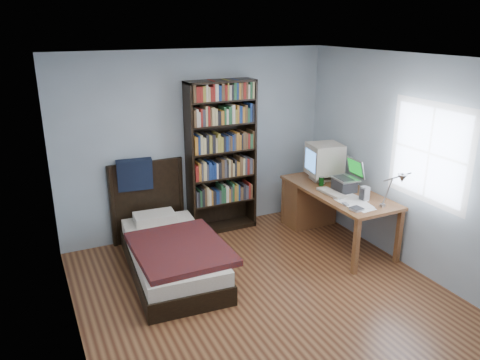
{
  "coord_description": "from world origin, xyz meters",
  "views": [
    {
      "loc": [
        -2.14,
        -3.73,
        2.83
      ],
      "look_at": [
        0.09,
        0.92,
        1.07
      ],
      "focal_mm": 35.0,
      "sensor_mm": 36.0,
      "label": 1
    }
  ],
  "objects": [
    {
      "name": "bookshelf",
      "position": [
        0.29,
        1.94,
        1.06
      ],
      "size": [
        0.95,
        0.3,
        2.11
      ],
      "color": "black",
      "rests_on": "floor"
    },
    {
      "name": "phone_silver",
      "position": [
        1.29,
        0.64,
        0.74
      ],
      "size": [
        0.09,
        0.11,
        0.02
      ],
      "primitive_type": "cube",
      "rotation": [
        0.0,
        0.0,
        0.56
      ],
      "color": "#AEAFB3",
      "rests_on": "desk"
    },
    {
      "name": "crt_monitor",
      "position": [
        1.57,
        1.35,
        1.02
      ],
      "size": [
        0.52,
        0.48,
        0.52
      ],
      "color": "beige",
      "rests_on": "desk"
    },
    {
      "name": "mouse",
      "position": [
        1.46,
        1.21,
        0.75
      ],
      "size": [
        0.07,
        0.12,
        0.04
      ],
      "primitive_type": "ellipsoid",
      "color": "silver",
      "rests_on": "desk"
    },
    {
      "name": "keyboard",
      "position": [
        1.34,
        0.82,
        0.74
      ],
      "size": [
        0.19,
        0.44,
        0.04
      ],
      "primitive_type": "cube",
      "rotation": [
        0.0,
        0.07,
        0.05
      ],
      "color": "#B7AE98",
      "rests_on": "desk"
    },
    {
      "name": "bed",
      "position": [
        -0.74,
        1.14,
        0.26
      ],
      "size": [
        1.07,
        2.05,
        1.16
      ],
      "color": "black",
      "rests_on": "floor"
    },
    {
      "name": "phone_grey",
      "position": [
        1.27,
        0.44,
        0.74
      ],
      "size": [
        0.06,
        0.1,
        0.02
      ],
      "primitive_type": "cube",
      "rotation": [
        0.0,
        0.0,
        -0.14
      ],
      "color": "gray",
      "rests_on": "desk"
    },
    {
      "name": "laptop",
      "position": [
        1.58,
        0.86,
        0.85
      ],
      "size": [
        0.35,
        0.36,
        0.42
      ],
      "color": "#2D2D30",
      "rests_on": "desk"
    },
    {
      "name": "speaker",
      "position": [
        1.57,
        0.47,
        0.82
      ],
      "size": [
        0.1,
        0.1,
        0.18
      ],
      "primitive_type": "cube",
      "rotation": [
        0.0,
        0.0,
        0.12
      ],
      "color": "gray",
      "rests_on": "desk"
    },
    {
      "name": "soda_can",
      "position": [
        1.41,
        1.15,
        0.79
      ],
      "size": [
        0.07,
        0.07,
        0.12
      ],
      "primitive_type": "cylinder",
      "color": "#083D13",
      "rests_on": "desk"
    },
    {
      "name": "room",
      "position": [
        0.03,
        -0.0,
        1.25
      ],
      "size": [
        4.2,
        4.24,
        2.5
      ],
      "color": "#4C2616",
      "rests_on": "ground"
    },
    {
      "name": "desk",
      "position": [
        1.5,
        1.39,
        0.42
      ],
      "size": [
        0.75,
        1.73,
        0.73
      ],
      "color": "brown",
      "rests_on": "floor"
    },
    {
      "name": "external_drive",
      "position": [
        1.28,
        0.25,
        0.74
      ],
      "size": [
        0.14,
        0.14,
        0.03
      ],
      "primitive_type": "cube",
      "rotation": [
        0.0,
        0.0,
        0.13
      ],
      "color": "gray",
      "rests_on": "desk"
    },
    {
      "name": "desk_lamp",
      "position": [
        1.53,
        -0.12,
        1.17
      ],
      "size": [
        0.21,
        0.46,
        0.54
      ],
      "color": "#99999E",
      "rests_on": "desk"
    }
  ]
}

